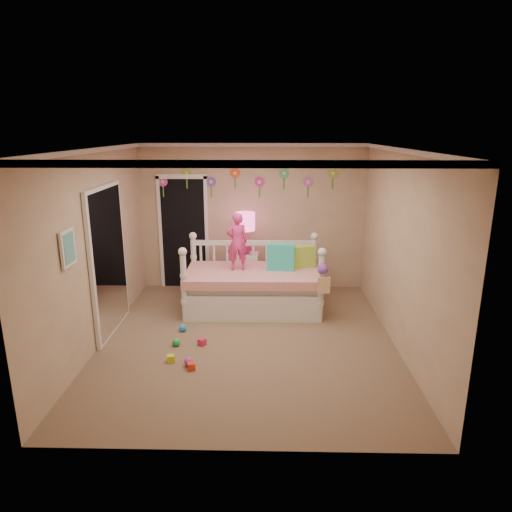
{
  "coord_description": "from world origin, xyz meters",
  "views": [
    {
      "loc": [
        0.25,
        -5.75,
        2.83
      ],
      "look_at": [
        0.1,
        0.6,
        1.05
      ],
      "focal_mm": 31.87,
      "sensor_mm": 36.0,
      "label": 1
    }
  ],
  "objects_px": {
    "daybed": "(253,274)",
    "table_lamp": "(245,227)",
    "nightstand": "(246,274)",
    "child": "(237,242)"
  },
  "relations": [
    {
      "from": "daybed",
      "to": "child",
      "type": "height_order",
      "value": "child"
    },
    {
      "from": "nightstand",
      "to": "table_lamp",
      "type": "relative_size",
      "value": 1.01
    },
    {
      "from": "nightstand",
      "to": "table_lamp",
      "type": "height_order",
      "value": "table_lamp"
    },
    {
      "from": "daybed",
      "to": "child",
      "type": "xyz_separation_m",
      "value": [
        -0.25,
        0.04,
        0.53
      ]
    },
    {
      "from": "daybed",
      "to": "child",
      "type": "bearing_deg",
      "value": 171.16
    },
    {
      "from": "daybed",
      "to": "nightstand",
      "type": "relative_size",
      "value": 2.96
    },
    {
      "from": "child",
      "to": "table_lamp",
      "type": "height_order",
      "value": "child"
    },
    {
      "from": "daybed",
      "to": "table_lamp",
      "type": "relative_size",
      "value": 2.98
    },
    {
      "from": "child",
      "to": "nightstand",
      "type": "relative_size",
      "value": 1.26
    },
    {
      "from": "table_lamp",
      "to": "daybed",
      "type": "bearing_deg",
      "value": -78.15
    }
  ]
}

